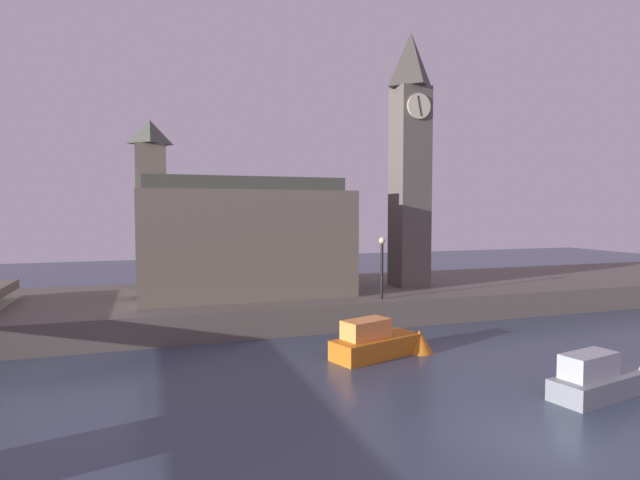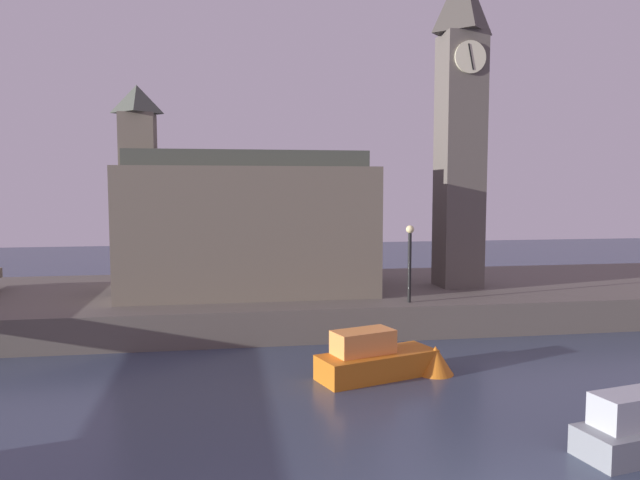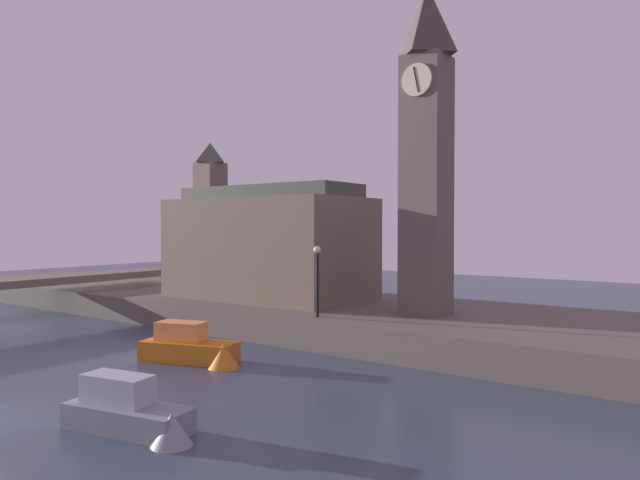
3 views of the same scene
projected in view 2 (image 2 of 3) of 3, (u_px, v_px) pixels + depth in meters
The scene contains 5 objects.
far_embankment at pixel (340, 300), 31.56m from camera, with size 70.00×12.00×1.50m, color #5B544C.
clock_tower at pixel (460, 122), 30.72m from camera, with size 2.31×2.35×16.46m.
parliament_hall at pixel (243, 223), 29.96m from camera, with size 12.16×6.97×10.05m.
streetlamp at pixel (410, 254), 26.76m from camera, with size 0.36×0.36×3.48m.
boat_patrol_orange at pixel (387, 359), 21.13m from camera, with size 5.29×2.80×1.74m.
Camera 2 is at (-5.98, -10.60, 6.67)m, focal length 33.64 mm.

